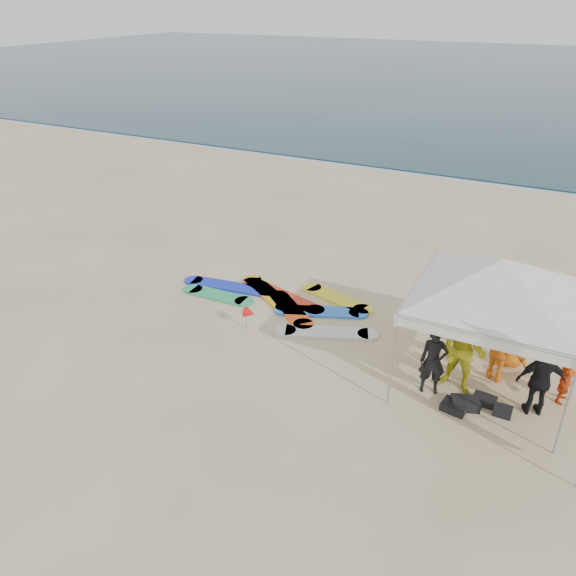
# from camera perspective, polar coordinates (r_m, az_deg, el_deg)

# --- Properties ---
(ground) EXTENTS (120.00, 120.00, 0.00)m
(ground) POSITION_cam_1_polar(r_m,az_deg,el_deg) (12.38, -3.58, -10.42)
(ground) COLOR beige
(ground) RESTS_ON ground
(ocean) EXTENTS (160.00, 84.00, 0.08)m
(ocean) POSITION_cam_1_polar(r_m,az_deg,el_deg) (68.92, 23.93, 19.22)
(ocean) COLOR #0C2633
(ocean) RESTS_ON ground
(shoreline_foam) EXTENTS (160.00, 1.20, 0.01)m
(shoreline_foam) POSITION_cam_1_polar(r_m,az_deg,el_deg) (28.05, 15.75, 10.92)
(shoreline_foam) COLOR silver
(shoreline_foam) RESTS_ON ground
(person_black_a) EXTENTS (0.65, 0.52, 1.56)m
(person_black_a) POSITION_cam_1_polar(r_m,az_deg,el_deg) (12.30, 14.53, -7.18)
(person_black_a) COLOR black
(person_black_a) RESTS_ON ground
(person_yellow) EXTENTS (1.07, 0.89, 1.96)m
(person_yellow) POSITION_cam_1_polar(r_m,az_deg,el_deg) (12.37, 17.35, -6.25)
(person_yellow) COLOR gold
(person_yellow) RESTS_ON ground
(person_orange_a) EXTENTS (1.33, 1.03, 1.81)m
(person_orange_a) POSITION_cam_1_polar(r_m,az_deg,el_deg) (13.06, 20.88, -5.35)
(person_orange_a) COLOR #C65611
(person_orange_a) RESTS_ON ground
(person_black_b) EXTENTS (1.03, 0.71, 1.62)m
(person_black_b) POSITION_cam_1_polar(r_m,az_deg,el_deg) (12.38, 24.29, -8.56)
(person_black_b) COLOR black
(person_black_b) RESTS_ON ground
(person_orange_b) EXTENTS (0.85, 0.63, 1.60)m
(person_orange_b) POSITION_cam_1_polar(r_m,az_deg,el_deg) (13.70, 21.91, -4.45)
(person_orange_b) COLOR orange
(person_orange_b) RESTS_ON ground
(person_seated) EXTENTS (0.43, 0.90, 0.93)m
(person_seated) POSITION_cam_1_polar(r_m,az_deg,el_deg) (13.16, 26.32, -8.60)
(person_seated) COLOR #E34E14
(person_seated) RESTS_ON ground
(canopy_tent) EXTENTS (4.57, 4.57, 3.44)m
(canopy_tent) POSITION_cam_1_polar(r_m,az_deg,el_deg) (11.84, 21.12, 2.75)
(canopy_tent) COLOR #A5A5A8
(canopy_tent) RESTS_ON ground
(marker_pennant) EXTENTS (0.28, 0.28, 0.64)m
(marker_pennant) POSITION_cam_1_polar(r_m,az_deg,el_deg) (14.19, -3.90, -2.54)
(marker_pennant) COLOR #A5A5A8
(marker_pennant) RESTS_ON ground
(gear_pile) EXTENTS (1.37, 0.90, 0.22)m
(gear_pile) POSITION_cam_1_polar(r_m,az_deg,el_deg) (12.45, 18.19, -11.20)
(gear_pile) COLOR black
(gear_pile) RESTS_ON ground
(surfboard_spread) EXTENTS (5.80, 2.94, 0.07)m
(surfboard_spread) POSITION_cam_1_polar(r_m,az_deg,el_deg) (15.60, -0.55, -1.43)
(surfboard_spread) COLOR blue
(surfboard_spread) RESTS_ON ground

